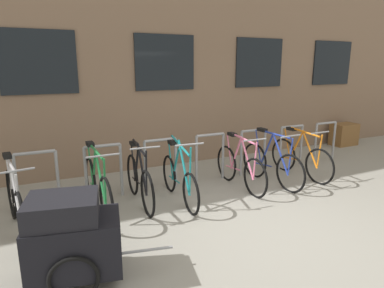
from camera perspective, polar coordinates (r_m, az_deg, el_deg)
ground_plane at (r=4.88m, az=10.16°, el=-13.39°), size 42.00×42.00×0.00m
storefront_building at (r=10.94m, az=-12.62°, el=18.75°), size 28.00×7.79×6.55m
bike_rack at (r=6.38m, az=3.07°, el=-1.42°), size 6.63×0.05×0.92m
bicycle_silver at (r=5.10m, az=-27.79°, el=-8.79°), size 0.44×1.70×1.02m
bicycle_pink at (r=6.12m, az=8.13°, el=-3.94°), size 0.44×1.65×1.01m
bicycle_orange at (r=7.01m, az=17.91°, el=-2.26°), size 0.44×1.66×1.00m
bicycle_teal at (r=5.48m, az=-2.21°, el=-5.97°), size 0.44×1.68×1.08m
bicycle_green at (r=5.20m, az=-15.72°, el=-7.12°), size 0.44×1.84×1.05m
bicycle_blue at (r=6.44m, az=13.32°, el=-3.26°), size 0.44×1.66×1.03m
bicycle_black at (r=5.44m, az=-8.94°, el=-6.12°), size 0.44×1.66×1.05m
bike_trailer at (r=3.71m, az=-19.57°, el=-14.70°), size 1.48×0.79×0.94m
planter_box at (r=10.21m, az=24.36°, el=1.50°), size 0.70×0.44×0.60m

